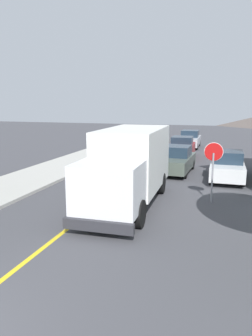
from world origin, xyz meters
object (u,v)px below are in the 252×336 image
Objects in this scene: parked_car_far at (190,139)px; stop_sign at (213,161)px; parked_car_mid at (182,148)px; parked_car_near at (176,160)px; parked_van_across at (227,166)px; box_truck at (129,164)px.

parked_car_far is 1.67× the size of stop_sign.
parked_car_mid is 1.01× the size of parked_car_far.
parked_car_mid is 11.85m from stop_sign.
stop_sign is (2.43, -5.75, 1.06)m from parked_car_near.
parked_car_near is 11.93m from parked_car_far.
parked_car_near and parked_van_across have the same top height.
parked_car_mid is 1.68× the size of stop_sign.
parked_car_far is (0.43, 18.88, -0.97)m from box_truck.
parked_van_across is (3.48, -6.74, 0.00)m from parked_car_mid.
stop_sign reaches higher than parked_car_far.
stop_sign is (2.96, -17.67, 1.06)m from parked_car_far.
parked_car_near and parked_car_far have the same top height.
parked_car_far is at bearing 99.51° from stop_sign.
parked_van_across is at bearing -18.91° from parked_car_near.
box_truck reaches higher than parked_car_near.
box_truck is 1.64× the size of parked_van_across.
parked_car_far is at bearing 90.77° from parked_car_mid.
box_truck reaches higher than parked_van_across.
box_truck is 2.74× the size of stop_sign.
parked_van_across is at bearing -74.63° from parked_car_far.
parked_car_near is at bearing 82.18° from box_truck.
parked_car_far is at bearing 88.70° from box_truck.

